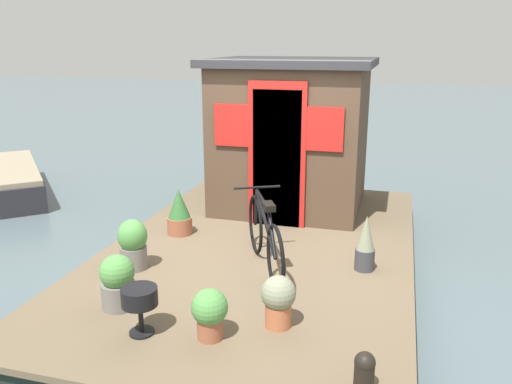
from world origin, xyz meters
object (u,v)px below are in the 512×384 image
Objects in this scene: potted_plant_basil at (179,213)px; potted_plant_fern at (133,244)px; dinghy_boat at (1,182)px; charcoal_grill at (140,299)px; bicycle at (265,236)px; potted_plant_sage at (210,312)px; potted_plant_rosemary at (365,244)px; houseboat_cabin at (292,134)px; potted_plant_mint at (118,282)px; potted_plant_succulent at (278,299)px; mooring_bollard at (364,370)px.

potted_plant_fern is (-1.06, 0.04, 0.00)m from potted_plant_basil.
charcoal_grill is at bearing -129.47° from dinghy_boat.
bicycle is 1.36m from potted_plant_sage.
potted_plant_fern is at bearing 49.84° from potted_plant_sage.
charcoal_grill is at bearing 136.74° from potted_plant_rosemary.
potted_plant_sage reaches higher than dinghy_boat.
potted_plant_basil reaches higher than charcoal_grill.
dinghy_boat is (0.31, 5.22, -1.13)m from houseboat_cabin.
potted_plant_succulent is at bearing -87.29° from potted_plant_mint.
houseboat_cabin is 2.30m from bicycle.
potted_plant_sage is 1.25m from mooring_bollard.
potted_plant_fern is (1.02, 1.21, 0.04)m from potted_plant_sage.
charcoal_grill is (-0.34, -0.39, 0.06)m from potted_plant_mint.
charcoal_grill is at bearing 82.59° from mooring_bollard.
houseboat_cabin is 1.48× the size of bicycle.
bicycle is at bearing -23.79° from charcoal_grill.
potted_plant_fern is (-2.52, 1.10, -0.76)m from houseboat_cabin.
bicycle is 1.46m from potted_plant_basil.
potted_plant_fern is at bearing 104.85° from potted_plant_rosemary.
potted_plant_sage is 0.74× the size of potted_plant_basil.
potted_plant_succulent is 1.83m from potted_plant_fern.
dinghy_boat is at bearing 58.66° from potted_plant_succulent.
potted_plant_sage is 0.56m from charcoal_grill.
mooring_bollard is (-1.94, -0.14, -0.13)m from potted_plant_rosemary.
houseboat_cabin is at bearing -93.38° from dinghy_boat.
potted_plant_fern is 1.32× the size of charcoal_grill.
potted_plant_sage is at bearing -130.16° from potted_plant_fern.
potted_plant_succulent reaches higher than charcoal_grill.
potted_plant_rosemary is at bearing -33.16° from potted_plant_sage.
potted_plant_mint is at bearing 75.00° from potted_plant_sage.
potted_plant_basil is 0.19× the size of dinghy_boat.
potted_plant_mint is 1.84m from potted_plant_basil.
potted_plant_basil is at bearing 59.80° from bicycle.
potted_plant_rosemary is 6.79m from dinghy_boat.
potted_plant_rosemary reaches higher than potted_plant_basil.
potted_plant_basil is at bearing 144.30° from houseboat_cabin.
charcoal_grill is 1.43× the size of mooring_bollard.
mooring_bollard is at bearing -104.78° from potted_plant_mint.
potted_plant_sage is 2.39m from potted_plant_basil.
potted_plant_basil is (0.73, 1.25, -0.10)m from bicycle.
potted_plant_fern reaches higher than mooring_bollard.
potted_plant_basil is at bearing 42.97° from potted_plant_succulent.
potted_plant_rosemary reaches higher than potted_plant_mint.
potted_plant_mint is (-1.10, 1.03, -0.12)m from bicycle.
charcoal_grill is (-2.17, -0.62, 0.03)m from potted_plant_basil.
bicycle is at bearing 20.55° from potted_plant_succulent.
houseboat_cabin is at bearing 31.59° from potted_plant_rosemary.
bicycle is 1.57m from charcoal_grill.
potted_plant_sage is 1.04× the size of charcoal_grill.
bicycle is at bearing -43.04° from potted_plant_mint.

